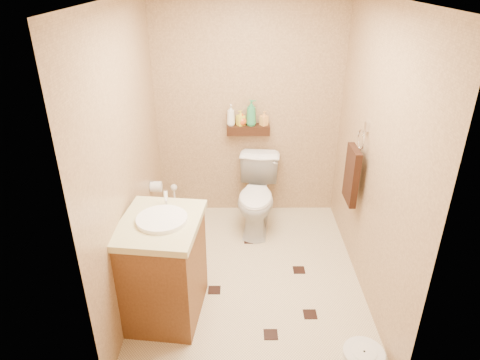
{
  "coord_description": "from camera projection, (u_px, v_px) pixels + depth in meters",
  "views": [
    {
      "loc": [
        -0.1,
        -3.18,
        2.6
      ],
      "look_at": [
        -0.09,
        0.25,
        0.87
      ],
      "focal_mm": 32.0,
      "sensor_mm": 36.0,
      "label": 1
    }
  ],
  "objects": [
    {
      "name": "ground",
      "position": [
        250.0,
        275.0,
        4.01
      ],
      "size": [
        2.5,
        2.5,
        0.0
      ],
      "primitive_type": "plane",
      "color": "beige",
      "rests_on": "ground"
    },
    {
      "name": "wall_back",
      "position": [
        248.0,
        111.0,
        4.59
      ],
      "size": [
        2.0,
        0.04,
        2.4
      ],
      "primitive_type": "cube",
      "color": "tan",
      "rests_on": "ground"
    },
    {
      "name": "wall_front",
      "position": [
        257.0,
        249.0,
        2.35
      ],
      "size": [
        2.0,
        0.04,
        2.4
      ],
      "primitive_type": "cube",
      "color": "tan",
      "rests_on": "ground"
    },
    {
      "name": "wall_left",
      "position": [
        128.0,
        158.0,
        3.47
      ],
      "size": [
        0.04,
        2.5,
        2.4
      ],
      "primitive_type": "cube",
      "color": "tan",
      "rests_on": "ground"
    },
    {
      "name": "wall_right",
      "position": [
        374.0,
        158.0,
        3.47
      ],
      "size": [
        0.04,
        2.5,
        2.4
      ],
      "primitive_type": "cube",
      "color": "tan",
      "rests_on": "ground"
    },
    {
      "name": "wall_shelf",
      "position": [
        248.0,
        130.0,
        4.6
      ],
      "size": [
        0.46,
        0.14,
        0.1
      ],
      "primitive_type": "cube",
      "color": "#351B0E",
      "rests_on": "wall_back"
    },
    {
      "name": "floor_accents",
      "position": [
        254.0,
        279.0,
        3.95
      ],
      "size": [
        1.15,
        1.4,
        0.01
      ],
      "color": "black",
      "rests_on": "ground"
    },
    {
      "name": "toilet",
      "position": [
        257.0,
        196.0,
        4.58
      ],
      "size": [
        0.52,
        0.81,
        0.78
      ],
      "primitive_type": "imported",
      "rotation": [
        0.0,
        0.0,
        -0.11
      ],
      "color": "white",
      "rests_on": "ground"
    },
    {
      "name": "vanity",
      "position": [
        164.0,
        267.0,
        3.4
      ],
      "size": [
        0.68,
        0.79,
        1.02
      ],
      "rotation": [
        0.0,
        0.0,
        -0.12
      ],
      "color": "brown",
      "rests_on": "ground"
    },
    {
      "name": "bathroom_scale",
      "position": [
        364.0,
        355.0,
        3.15
      ],
      "size": [
        0.4,
        0.4,
        0.06
      ],
      "rotation": [
        0.0,
        0.0,
        -0.42
      ],
      "color": "white",
      "rests_on": "ground"
    },
    {
      "name": "toilet_brush",
      "position": [
        175.0,
        207.0,
        4.82
      ],
      "size": [
        0.1,
        0.1,
        0.45
      ],
      "color": "#196661",
      "rests_on": "ground"
    },
    {
      "name": "towel_ring",
      "position": [
        352.0,
        173.0,
        3.81
      ],
      "size": [
        0.12,
        0.3,
        0.76
      ],
      "color": "silver",
      "rests_on": "wall_right"
    },
    {
      "name": "toilet_paper",
      "position": [
        156.0,
        187.0,
        4.32
      ],
      "size": [
        0.12,
        0.11,
        0.12
      ],
      "color": "white",
      "rests_on": "wall_left"
    },
    {
      "name": "bottle_a",
      "position": [
        231.0,
        115.0,
        4.52
      ],
      "size": [
        0.1,
        0.1,
        0.23
      ],
      "primitive_type": "imported",
      "rotation": [
        0.0,
        0.0,
        0.2
      ],
      "color": "silver",
      "rests_on": "wall_shelf"
    },
    {
      "name": "bottle_b",
      "position": [
        241.0,
        118.0,
        4.54
      ],
      "size": [
        0.1,
        0.1,
        0.16
      ],
      "primitive_type": "imported",
      "rotation": [
        0.0,
        0.0,
        5.25
      ],
      "color": "yellow",
      "rests_on": "wall_shelf"
    },
    {
      "name": "bottle_c",
      "position": [
        242.0,
        119.0,
        4.55
      ],
      "size": [
        0.13,
        0.13,
        0.13
      ],
      "primitive_type": "imported",
      "rotation": [
        0.0,
        0.0,
        4.32
      ],
      "color": "#D45418",
      "rests_on": "wall_shelf"
    },
    {
      "name": "bottle_d",
      "position": [
        251.0,
        113.0,
        4.51
      ],
      "size": [
        0.14,
        0.14,
        0.28
      ],
      "primitive_type": "imported",
      "rotation": [
        0.0,
        0.0,
        1.22
      ],
      "color": "#2E8C55",
      "rests_on": "wall_shelf"
    },
    {
      "name": "bottle_e",
      "position": [
        264.0,
        118.0,
        4.54
      ],
      "size": [
        0.1,
        0.1,
        0.16
      ],
      "primitive_type": "imported",
      "rotation": [
        0.0,
        0.0,
        2.23
      ],
      "color": "#ECA34E",
      "rests_on": "wall_shelf"
    }
  ]
}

